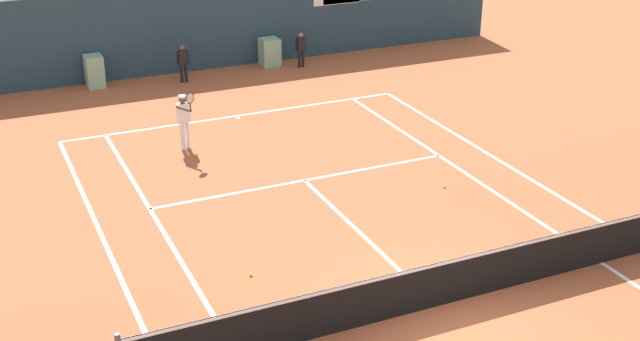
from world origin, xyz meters
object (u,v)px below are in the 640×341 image
at_px(tennis_ball_mid_court, 444,187).
at_px(tennis_ball_by_sideline, 251,275).
at_px(ball_kid_left_post, 183,61).
at_px(ball_kid_right_post, 301,47).
at_px(player_on_baseline, 184,117).

bearing_deg(tennis_ball_mid_court, tennis_ball_by_sideline, -160.88).
distance_m(tennis_ball_by_sideline, tennis_ball_mid_court, 6.22).
bearing_deg(ball_kid_left_post, tennis_ball_by_sideline, 81.04).
xyz_separation_m(tennis_ball_by_sideline, tennis_ball_mid_court, (5.88, 2.04, 0.00)).
bearing_deg(ball_kid_right_post, tennis_ball_by_sideline, 60.76).
bearing_deg(player_on_baseline, tennis_ball_mid_court, 106.62).
xyz_separation_m(player_on_baseline, tennis_ball_by_sideline, (-0.71, -7.21, -0.92)).
bearing_deg(tennis_ball_by_sideline, tennis_ball_mid_court, 19.12).
bearing_deg(ball_kid_left_post, ball_kid_right_post, -178.84).
bearing_deg(player_on_baseline, ball_kid_right_post, -163.55).
distance_m(ball_kid_left_post, tennis_ball_by_sideline, 13.44).
xyz_separation_m(ball_kid_right_post, tennis_ball_mid_court, (-0.87, -11.18, -0.71)).
relative_size(player_on_baseline, tennis_ball_by_sideline, 26.51).
distance_m(ball_kid_right_post, tennis_ball_mid_court, 11.23).
height_order(ball_kid_right_post, tennis_ball_mid_court, ball_kid_right_post).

